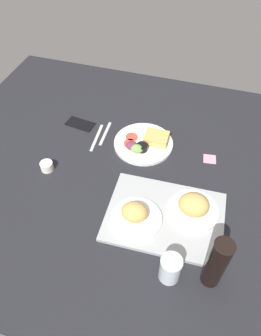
{
  "coord_description": "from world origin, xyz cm",
  "views": [
    {
      "loc": [
        -23.85,
        87.75,
        104.48
      ],
      "look_at": [
        2.0,
        3.0,
        4.0
      ],
      "focal_mm": 33.49,
      "sensor_mm": 36.0,
      "label": 1
    }
  ],
  "objects_px": {
    "soda_bottle": "(217,264)",
    "knife": "(97,137)",
    "drinking_glass": "(170,269)",
    "espresso_cup": "(47,166)",
    "sticky_note": "(210,159)",
    "serving_tray": "(165,216)",
    "bread_plate_far": "(135,215)",
    "bread_plate_near": "(194,207)",
    "plate_with_salad": "(145,143)",
    "cell_phone": "(80,124)",
    "fork": "(105,133)"
  },
  "relations": [
    {
      "from": "bread_plate_near",
      "to": "espresso_cup",
      "type": "height_order",
      "value": "bread_plate_near"
    },
    {
      "from": "espresso_cup",
      "to": "cell_phone",
      "type": "bearing_deg",
      "value": -93.38
    },
    {
      "from": "plate_with_salad",
      "to": "soda_bottle",
      "type": "bearing_deg",
      "value": 124.35
    },
    {
      "from": "espresso_cup",
      "to": "cell_phone",
      "type": "relative_size",
      "value": 0.39
    },
    {
      "from": "cell_phone",
      "to": "bread_plate_far",
      "type": "bearing_deg",
      "value": 140.08
    },
    {
      "from": "drinking_glass",
      "to": "bread_plate_near",
      "type": "bearing_deg",
      "value": -97.11
    },
    {
      "from": "bread_plate_near",
      "to": "drinking_glass",
      "type": "relative_size",
      "value": 1.76
    },
    {
      "from": "serving_tray",
      "to": "plate_with_salad",
      "type": "height_order",
      "value": "plate_with_salad"
    },
    {
      "from": "plate_with_salad",
      "to": "knife",
      "type": "xyz_separation_m",
      "value": [
        0.24,
        0.02,
        -0.01
      ]
    },
    {
      "from": "serving_tray",
      "to": "bread_plate_near",
      "type": "bearing_deg",
      "value": -155.24
    },
    {
      "from": "sticky_note",
      "to": "espresso_cup",
      "type": "bearing_deg",
      "value": 21.77
    },
    {
      "from": "cell_phone",
      "to": "drinking_glass",
      "type": "bearing_deg",
      "value": 140.64
    },
    {
      "from": "drinking_glass",
      "to": "fork",
      "type": "height_order",
      "value": "drinking_glass"
    },
    {
      "from": "serving_tray",
      "to": "sticky_note",
      "type": "relative_size",
      "value": 8.04
    },
    {
      "from": "bread_plate_near",
      "to": "knife",
      "type": "relative_size",
      "value": 1.03
    },
    {
      "from": "soda_bottle",
      "to": "bread_plate_far",
      "type": "bearing_deg",
      "value": -25.12
    },
    {
      "from": "serving_tray",
      "to": "fork",
      "type": "distance_m",
      "value": 0.55
    },
    {
      "from": "serving_tray",
      "to": "drinking_glass",
      "type": "height_order",
      "value": "drinking_glass"
    },
    {
      "from": "espresso_cup",
      "to": "knife",
      "type": "distance_m",
      "value": 0.29
    },
    {
      "from": "soda_bottle",
      "to": "knife",
      "type": "bearing_deg",
      "value": -41.23
    },
    {
      "from": "bread_plate_near",
      "to": "espresso_cup",
      "type": "bearing_deg",
      "value": -4.34
    },
    {
      "from": "sticky_note",
      "to": "serving_tray",
      "type": "bearing_deg",
      "value": 70.83
    },
    {
      "from": "drinking_glass",
      "to": "knife",
      "type": "xyz_separation_m",
      "value": [
        0.48,
        -0.57,
        -0.05
      ]
    },
    {
      "from": "bread_plate_near",
      "to": "bread_plate_far",
      "type": "height_order",
      "value": "bread_plate_near"
    },
    {
      "from": "plate_with_salad",
      "to": "espresso_cup",
      "type": "bearing_deg",
      "value": 35.96
    },
    {
      "from": "drinking_glass",
      "to": "soda_bottle",
      "type": "height_order",
      "value": "soda_bottle"
    },
    {
      "from": "bread_plate_far",
      "to": "plate_with_salad",
      "type": "relative_size",
      "value": 0.69
    },
    {
      "from": "serving_tray",
      "to": "bread_plate_near",
      "type": "relative_size",
      "value": 2.3
    },
    {
      "from": "bread_plate_far",
      "to": "drinking_glass",
      "type": "distance_m",
      "value": 0.24
    },
    {
      "from": "serving_tray",
      "to": "knife",
      "type": "distance_m",
      "value": 0.54
    },
    {
      "from": "cell_phone",
      "to": "soda_bottle",
      "type": "bearing_deg",
      "value": 147.78
    },
    {
      "from": "plate_with_salad",
      "to": "sticky_note",
      "type": "bearing_deg",
      "value": -179.63
    },
    {
      "from": "bread_plate_near",
      "to": "fork",
      "type": "relative_size",
      "value": 1.15
    },
    {
      "from": "bread_plate_far",
      "to": "sticky_note",
      "type": "height_order",
      "value": "bread_plate_far"
    },
    {
      "from": "serving_tray",
      "to": "plate_with_salad",
      "type": "distance_m",
      "value": 0.41
    },
    {
      "from": "bread_plate_near",
      "to": "bread_plate_far",
      "type": "relative_size",
      "value": 1.02
    },
    {
      "from": "plate_with_salad",
      "to": "drinking_glass",
      "type": "height_order",
      "value": "drinking_glass"
    },
    {
      "from": "bread_plate_near",
      "to": "soda_bottle",
      "type": "bearing_deg",
      "value": 113.05
    },
    {
      "from": "drinking_glass",
      "to": "knife",
      "type": "height_order",
      "value": "drinking_glass"
    },
    {
      "from": "plate_with_salad",
      "to": "knife",
      "type": "bearing_deg",
      "value": 3.83
    },
    {
      "from": "plate_with_salad",
      "to": "espresso_cup",
      "type": "height_order",
      "value": "plate_with_salad"
    },
    {
      "from": "knife",
      "to": "sticky_note",
      "type": "height_order",
      "value": "knife"
    },
    {
      "from": "soda_bottle",
      "to": "espresso_cup",
      "type": "bearing_deg",
      "value": -20.9
    },
    {
      "from": "espresso_cup",
      "to": "cell_phone",
      "type": "distance_m",
      "value": 0.32
    },
    {
      "from": "drinking_glass",
      "to": "espresso_cup",
      "type": "height_order",
      "value": "drinking_glass"
    },
    {
      "from": "bread_plate_far",
      "to": "soda_bottle",
      "type": "distance_m",
      "value": 0.34
    },
    {
      "from": "fork",
      "to": "sticky_note",
      "type": "distance_m",
      "value": 0.52
    },
    {
      "from": "knife",
      "to": "espresso_cup",
      "type": "bearing_deg",
      "value": -32.42
    },
    {
      "from": "drinking_glass",
      "to": "bread_plate_far",
      "type": "bearing_deg",
      "value": -45.45
    },
    {
      "from": "soda_bottle",
      "to": "espresso_cup",
      "type": "height_order",
      "value": "soda_bottle"
    }
  ]
}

